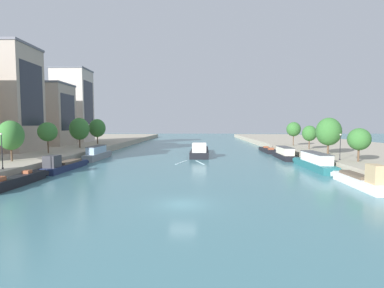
# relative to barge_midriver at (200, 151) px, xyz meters

# --- Properties ---
(ground_plane) EXTENTS (400.00, 400.00, 0.00)m
(ground_plane) POSITION_rel_barge_midriver_xyz_m (-1.77, -42.62, -1.01)
(ground_plane) COLOR teal
(quay_left) EXTENTS (36.00, 170.00, 1.68)m
(quay_left) POSITION_rel_barge_midriver_xyz_m (-42.34, 12.38, -0.17)
(quay_left) COLOR #A89E89
(quay_left) RESTS_ON ground
(quay_right) EXTENTS (36.00, 170.00, 1.68)m
(quay_right) POSITION_rel_barge_midriver_xyz_m (38.79, 12.38, -0.17)
(quay_right) COLOR #A89E89
(quay_right) RESTS_ON ground
(barge_midriver) EXTENTS (4.55, 21.46, 3.31)m
(barge_midriver) POSITION_rel_barge_midriver_xyz_m (0.00, 0.00, 0.00)
(barge_midriver) COLOR black
(barge_midriver) RESTS_ON ground
(wake_behind_barge) EXTENTS (5.60, 5.93, 0.03)m
(wake_behind_barge) POSITION_rel_barge_midriver_xyz_m (-1.84, -13.75, -1.00)
(wake_behind_barge) COLOR silver
(wake_behind_barge) RESTS_ON ground
(moored_boat_left_second) EXTENTS (1.96, 10.86, 2.29)m
(moored_boat_left_second) POSITION_rel_barge_midriver_xyz_m (-22.39, -35.12, -0.38)
(moored_boat_left_second) COLOR black
(moored_boat_left_second) RESTS_ON ground
(moored_boat_left_lone) EXTENTS (2.77, 12.36, 2.80)m
(moored_boat_left_lone) POSITION_rel_barge_midriver_xyz_m (-22.20, -23.55, -0.18)
(moored_boat_left_lone) COLOR #1E284C
(moored_boat_left_lone) RESTS_ON ground
(moored_boat_left_end) EXTENTS (2.22, 12.52, 2.90)m
(moored_boat_left_end) POSITION_rel_barge_midriver_xyz_m (-21.95, -9.03, 0.20)
(moored_boat_left_end) COLOR gray
(moored_boat_left_end) RESTS_ON ground
(moored_boat_right_gap_after) EXTENTS (2.05, 10.89, 3.16)m
(moored_boat_right_gap_after) POSITION_rel_barge_midriver_xyz_m (18.85, -35.15, -0.08)
(moored_boat_right_gap_after) COLOR silver
(moored_boat_right_gap_after) RESTS_ON ground
(moored_boat_right_second) EXTENTS (2.70, 14.24, 2.81)m
(moored_boat_right_second) POSITION_rel_barge_midriver_xyz_m (19.15, -21.25, 0.16)
(moored_boat_right_second) COLOR #23666B
(moored_boat_right_second) RESTS_ON ground
(moored_boat_right_near) EXTENTS (2.90, 12.42, 2.63)m
(moored_boat_right_near) POSITION_rel_barge_midriver_xyz_m (18.35, -7.29, 0.08)
(moored_boat_right_near) COLOR black
(moored_boat_right_near) RESTS_ON ground
(moored_boat_right_lone) EXTENTS (2.78, 12.95, 2.09)m
(moored_boat_right_lone) POSITION_rel_barge_midriver_xyz_m (18.38, 7.31, -0.49)
(moored_boat_right_lone) COLOR black
(moored_boat_right_lone) RESTS_ON ground
(tree_left_third) EXTENTS (3.79, 3.79, 6.40)m
(tree_left_third) POSITION_rel_barge_midriver_xyz_m (-29.68, -25.21, 4.74)
(tree_left_third) COLOR brown
(tree_left_third) RESTS_ON quay_left
(tree_left_end_of_row) EXTENTS (3.71, 3.71, 6.22)m
(tree_left_end_of_row) POSITION_rel_barge_midriver_xyz_m (-30.59, -12.79, 4.96)
(tree_left_end_of_row) COLOR brown
(tree_left_end_of_row) RESTS_ON quay_left
(tree_left_past_mid) EXTENTS (4.73, 4.73, 7.38)m
(tree_left_past_mid) POSITION_rel_barge_midriver_xyz_m (-29.75, 0.34, 5.33)
(tree_left_past_mid) COLOR brown
(tree_left_past_mid) RESTS_ON quay_left
(tree_left_nearest) EXTENTS (4.75, 4.75, 7.35)m
(tree_left_nearest) POSITION_rel_barge_midriver_xyz_m (-30.32, 14.17, 5.33)
(tree_left_nearest) COLOR brown
(tree_left_nearest) RESTS_ON quay_left
(tree_right_nearest) EXTENTS (3.34, 3.34, 5.21)m
(tree_right_nearest) POSITION_rel_barge_midriver_xyz_m (24.62, -24.36, 4.15)
(tree_right_nearest) COLOR brown
(tree_right_nearest) RESTS_ON quay_right
(tree_right_third) EXTENTS (4.72, 4.72, 7.08)m
(tree_right_third) POSITION_rel_barge_midriver_xyz_m (25.10, -13.03, 5.03)
(tree_right_third) COLOR brown
(tree_right_third) RESTS_ON quay_right
(tree_right_far) EXTENTS (3.27, 3.27, 5.50)m
(tree_right_far) POSITION_rel_barge_midriver_xyz_m (25.55, -2.47, 4.35)
(tree_right_far) COLOR brown
(tree_right_far) RESTS_ON quay_right
(tree_right_past_mid) EXTENTS (3.74, 3.74, 6.39)m
(tree_right_past_mid) POSITION_rel_barge_midriver_xyz_m (25.60, 8.66, 5.11)
(tree_right_past_mid) COLOR brown
(tree_right_past_mid) RESTS_ON quay_right
(lamppost_left_bank) EXTENTS (0.28, 0.28, 4.69)m
(lamppost_left_bank) POSITION_rel_barge_midriver_xyz_m (-25.77, -32.79, 3.23)
(lamppost_left_bank) COLOR black
(lamppost_left_bank) RESTS_ON quay_left
(lamppost_right_bank) EXTENTS (0.28, 0.28, 4.27)m
(lamppost_right_bank) POSITION_rel_barge_midriver_xyz_m (22.66, -22.60, 3.02)
(lamppost_right_bank) COLOR black
(lamppost_right_bank) RESTS_ON quay_right
(building_left_far_end) EXTENTS (13.57, 10.32, 22.52)m
(building_left_far_end) POSITION_rel_barge_midriver_xyz_m (-42.13, -9.19, 11.94)
(building_left_far_end) COLOR #A89989
(building_left_far_end) RESTS_ON quay_left
(building_left_middle) EXTENTS (12.51, 10.43, 16.95)m
(building_left_middle) POSITION_rel_barge_midriver_xyz_m (-42.13, 8.10, 9.16)
(building_left_middle) COLOR #A89989
(building_left_middle) RESTS_ON quay_left
(building_left_corner) EXTENTS (11.03, 9.77, 23.96)m
(building_left_corner) POSITION_rel_barge_midriver_xyz_m (-42.13, 24.58, 12.66)
(building_left_corner) COLOR #BCB2A8
(building_left_corner) RESTS_ON quay_left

